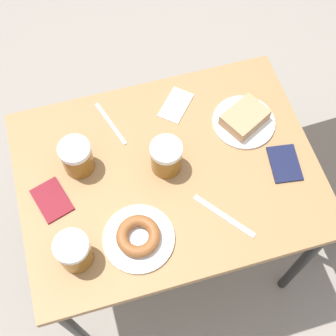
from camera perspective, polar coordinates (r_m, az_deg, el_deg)
ground_plane at (r=2.11m, az=0.00°, el=-9.23°), size 8.00×8.00×0.00m
table at (r=1.50m, az=0.00°, el=-1.60°), size 0.69×0.92×0.72m
plate_with_cake at (r=1.53m, az=9.28°, el=5.87°), size 0.20×0.20×0.05m
plate_with_donut at (r=1.34m, az=-3.62°, el=-8.40°), size 0.21×0.21×0.04m
beer_mug_left at (r=1.31m, az=-11.38°, el=-9.94°), size 0.10×0.10×0.11m
beer_mug_center at (r=1.40m, az=-0.31°, el=1.33°), size 0.10×0.10×0.11m
beer_mug_right at (r=1.42m, az=-11.05°, el=1.32°), size 0.10×0.10×0.11m
napkin_folded at (r=1.56m, az=0.97°, el=7.66°), size 0.15×0.14×0.00m
fork at (r=1.53m, az=-7.01°, el=5.40°), size 0.18×0.07×0.00m
knife at (r=1.38m, az=6.83°, el=-5.82°), size 0.17×0.14×0.00m
passport_near_edge at (r=1.49m, az=14.03°, el=0.54°), size 0.14×0.10×0.01m
passport_far_edge at (r=1.44m, az=-14.00°, el=-3.69°), size 0.15×0.12×0.01m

